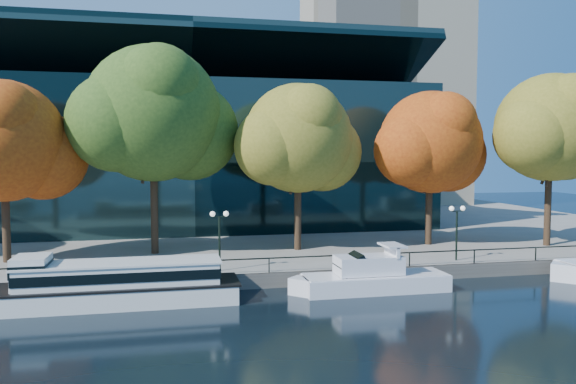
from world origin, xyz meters
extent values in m
plane|color=black|center=(0.00, 0.00, 0.00)|extent=(160.00, 160.00, 0.00)
cube|color=slate|center=(0.00, 36.50, 0.50)|extent=(90.00, 67.00, 1.00)
cube|color=#47443F|center=(0.00, 3.05, 0.50)|extent=(90.00, 0.25, 1.00)
cube|color=black|center=(0.00, 3.25, 1.95)|extent=(88.20, 0.08, 0.08)
cube|color=black|center=(0.00, 3.25, 1.45)|extent=(0.07, 0.07, 0.90)
cube|color=black|center=(-4.00, 32.00, 8.00)|extent=(50.00, 24.00, 16.00)
cube|color=black|center=(-4.00, 28.00, 17.50)|extent=(50.00, 17.14, 7.86)
cube|color=tan|center=(28.00, 55.00, 32.50)|extent=(22.00, 22.00, 65.00)
cube|color=silver|center=(-9.78, 0.96, 0.57)|extent=(14.54, 3.53, 1.14)
cube|color=black|center=(-9.78, 0.96, 1.16)|extent=(14.83, 3.60, 0.12)
cube|color=silver|center=(-9.26, 0.96, 1.82)|extent=(11.34, 2.90, 1.25)
cube|color=black|center=(-9.26, 0.96, 1.87)|extent=(11.49, 2.97, 0.57)
cube|color=silver|center=(-9.26, 0.96, 2.49)|extent=(11.63, 3.04, 0.10)
cube|color=silver|center=(-14.14, 0.96, 2.13)|extent=(1.87, 2.47, 1.87)
cube|color=black|center=(-14.14, 0.96, 2.34)|extent=(1.92, 2.54, 0.73)
cube|color=silver|center=(6.51, 0.75, 0.54)|extent=(9.41, 2.69, 1.08)
cube|color=silver|center=(1.81, 0.75, 0.54)|extent=(2.06, 2.06, 1.08)
cube|color=silver|center=(6.51, 0.75, 1.09)|extent=(9.23, 2.64, 0.07)
cube|color=silver|center=(6.04, 0.75, 1.75)|extent=(4.24, 2.02, 1.17)
cube|color=black|center=(4.82, 0.75, 1.84)|extent=(1.85, 1.94, 1.47)
cube|color=silver|center=(7.64, 0.75, 2.60)|extent=(0.22, 2.10, 0.72)
cube|color=silver|center=(7.64, 0.75, 2.96)|extent=(1.26, 2.10, 0.13)
cube|color=silver|center=(20.50, 0.56, 0.62)|extent=(2.29, 2.29, 1.25)
cylinder|color=black|center=(-17.97, 10.78, 4.51)|extent=(0.56, 0.56, 7.02)
cylinder|color=black|center=(-17.47, 10.98, 7.27)|extent=(1.14, 1.71, 3.52)
sphere|color=maroon|center=(-17.97, 10.78, 9.77)|extent=(8.75, 8.75, 8.75)
sphere|color=maroon|center=(-15.57, 12.10, 8.68)|extent=(6.57, 6.57, 6.57)
sphere|color=maroon|center=(-17.54, 9.03, 11.30)|extent=(5.25, 5.25, 5.25)
cylinder|color=black|center=(-7.54, 12.11, 5.38)|extent=(0.56, 0.56, 8.76)
cylinder|color=black|center=(-7.04, 12.31, 8.82)|extent=(1.34, 2.05, 4.36)
cylinder|color=black|center=(-7.94, 11.81, 8.51)|extent=(1.22, 1.39, 3.91)
sphere|color=#2A4816|center=(-7.54, 12.11, 11.95)|extent=(10.57, 10.57, 10.57)
sphere|color=#2A4816|center=(-4.64, 13.70, 10.63)|extent=(7.93, 7.93, 7.93)
sphere|color=#2A4816|center=(-10.19, 11.05, 11.16)|extent=(7.40, 7.40, 7.40)
sphere|color=#2A4816|center=(-7.01, 10.00, 13.80)|extent=(6.34, 6.34, 6.34)
cylinder|color=black|center=(3.87, 11.47, 4.64)|extent=(0.56, 0.56, 7.27)
cylinder|color=black|center=(4.37, 11.67, 7.49)|extent=(1.17, 1.76, 3.64)
cylinder|color=black|center=(3.47, 11.17, 7.23)|extent=(1.07, 1.21, 3.26)
sphere|color=brown|center=(3.87, 11.47, 10.09)|extent=(8.84, 8.84, 8.84)
sphere|color=brown|center=(6.31, 12.79, 8.99)|extent=(6.63, 6.63, 6.63)
sphere|color=brown|center=(1.66, 10.58, 9.43)|extent=(6.19, 6.19, 6.19)
sphere|color=brown|center=(4.32, 9.70, 11.64)|extent=(5.30, 5.30, 5.30)
cylinder|color=black|center=(15.54, 11.62, 4.53)|extent=(0.56, 0.56, 7.05)
cylinder|color=black|center=(16.04, 11.82, 7.30)|extent=(1.14, 1.72, 3.53)
cylinder|color=black|center=(15.14, 11.32, 7.04)|extent=(1.05, 1.18, 3.16)
sphere|color=maroon|center=(15.54, 11.62, 9.82)|extent=(8.75, 8.75, 8.75)
sphere|color=maroon|center=(17.95, 12.93, 8.72)|extent=(6.56, 6.56, 6.56)
sphere|color=maroon|center=(13.35, 10.75, 9.16)|extent=(6.12, 6.12, 6.12)
sphere|color=maroon|center=(15.98, 9.87, 11.35)|extent=(5.25, 5.25, 5.25)
cylinder|color=black|center=(25.23, 8.98, 5.02)|extent=(0.56, 0.56, 8.04)
cylinder|color=black|center=(25.73, 9.18, 8.17)|extent=(1.25, 1.91, 4.01)
cylinder|color=black|center=(24.83, 8.68, 7.89)|extent=(1.15, 1.30, 3.59)
sphere|color=brown|center=(25.23, 8.98, 11.04)|extent=(9.10, 9.10, 9.10)
sphere|color=brown|center=(27.73, 10.34, 9.91)|extent=(6.83, 6.83, 6.83)
sphere|color=brown|center=(22.95, 8.07, 10.36)|extent=(6.37, 6.37, 6.37)
sphere|color=brown|center=(25.68, 7.16, 12.64)|extent=(5.46, 5.46, 5.46)
cylinder|color=black|center=(-3.15, 4.50, 2.80)|extent=(0.14, 0.14, 3.60)
cube|color=black|center=(-3.15, 4.50, 4.65)|extent=(0.90, 0.06, 0.06)
sphere|color=white|center=(-3.60, 4.50, 4.85)|extent=(0.36, 0.36, 0.36)
sphere|color=white|center=(-2.70, 4.50, 4.85)|extent=(0.36, 0.36, 0.36)
cylinder|color=black|center=(14.27, 4.50, 2.80)|extent=(0.14, 0.14, 3.60)
cube|color=black|center=(14.27, 4.50, 4.65)|extent=(0.90, 0.06, 0.06)
sphere|color=white|center=(13.82, 4.50, 4.85)|extent=(0.36, 0.36, 0.36)
sphere|color=white|center=(14.72, 4.50, 4.85)|extent=(0.36, 0.36, 0.36)
camera|label=1|loc=(-6.52, -32.91, 8.92)|focal=35.00mm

